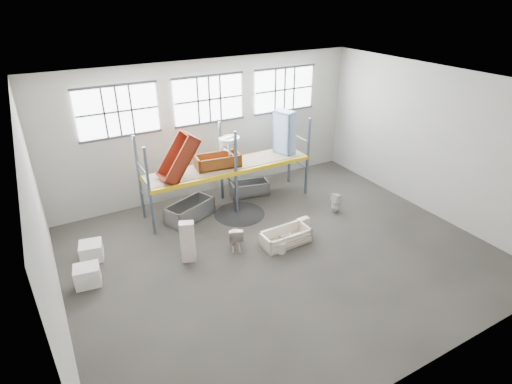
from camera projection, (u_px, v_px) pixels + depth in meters
floor at (280, 254)px, 12.41m from camera, size 12.00×10.00×0.10m
ceiling at (286, 84)px, 10.11m from camera, size 12.00×10.00×0.10m
wall_back at (209, 128)px, 15.20m from camera, size 12.00×0.10×5.00m
wall_front at (434, 281)px, 7.33m from camera, size 12.00×0.10×5.00m
wall_left at (41, 237)px, 8.62m from camera, size 0.10×10.00×5.00m
wall_right at (432, 141)px, 13.91m from camera, size 0.10×10.00×5.00m
window_left at (118, 111)px, 13.22m from camera, size 2.60×0.04×1.60m
window_mid at (209, 99)px, 14.61m from camera, size 2.60×0.04×1.60m
window_right at (284, 89)px, 16.01m from camera, size 2.60×0.04×1.60m
rack_upright_la at (150, 193)px, 12.66m from camera, size 0.08×0.08×3.00m
rack_upright_lb at (139, 178)px, 13.60m from camera, size 0.08×0.08×3.00m
rack_upright_ma at (236, 173)px, 13.97m from camera, size 0.08×0.08×3.00m
rack_upright_mb at (221, 162)px, 14.91m from camera, size 0.08×0.08×3.00m
rack_upright_ra at (308, 157)px, 15.28m from camera, size 0.08×0.08×3.00m
rack_upright_rb at (290, 147)px, 16.22m from camera, size 0.08×0.08×3.00m
rack_beam_front at (236, 173)px, 13.97m from camera, size 6.00×0.10×0.14m
rack_beam_back at (221, 162)px, 14.91m from camera, size 6.00×0.10×0.14m
shelf_deck at (228, 165)px, 14.40m from camera, size 5.90×1.10×0.03m
wet_patch at (239, 214)px, 14.49m from camera, size 1.80×1.80×0.00m
bathtub_beige at (285, 237)px, 12.74m from camera, size 1.56×0.76×0.45m
cistern_spare at (303, 224)px, 13.37m from camera, size 0.43×0.23×0.39m
sink_in_tub at (285, 235)px, 12.97m from camera, size 0.56×0.56×0.15m
toilet_beige at (235, 236)px, 12.47m from camera, size 0.70×0.88×0.79m
cistern_tall at (188, 242)px, 11.77m from camera, size 0.48×0.40×1.28m
toilet_white at (336, 203)px, 14.45m from camera, size 0.38×0.37×0.75m
steel_tub_left at (190, 211)px, 14.08m from camera, size 1.85×1.38×0.62m
steel_tub_right at (249, 188)px, 15.74m from camera, size 1.54×0.97×0.52m
rust_tub_flat at (218, 161)px, 14.14m from camera, size 1.60×0.89×0.43m
rust_tub_tilted at (178, 158)px, 13.12m from camera, size 1.40×0.86×1.67m
sink_on_shelf at (230, 154)px, 13.93m from camera, size 0.89×0.79×0.65m
blue_tub_upright at (284, 133)px, 15.06m from camera, size 0.72×0.88×1.63m
bucket at (281, 247)px, 12.35m from camera, size 0.31×0.31×0.35m
carton_near at (87, 275)px, 10.97m from camera, size 0.73×0.65×0.56m
carton_far at (91, 251)px, 12.01m from camera, size 0.74×0.74×0.53m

